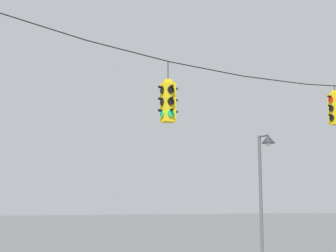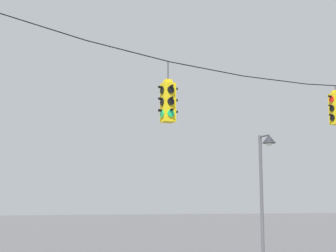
% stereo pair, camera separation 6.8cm
% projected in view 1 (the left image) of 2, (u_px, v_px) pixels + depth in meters
% --- Properties ---
extents(span_wire, '(17.08, 0.03, 0.88)m').
position_uv_depth(span_wire, '(275.00, 71.00, 16.02)').
color(span_wire, black).
extents(traffic_light_near_left_pole, '(0.58, 0.58, 1.73)m').
position_uv_depth(traffic_light_near_left_pole, '(168.00, 102.00, 14.23)').
color(traffic_light_near_left_pole, yellow).
extents(traffic_light_over_intersection, '(0.58, 0.58, 1.28)m').
position_uv_depth(traffic_light_over_intersection, '(335.00, 109.00, 16.89)').
color(traffic_light_over_intersection, yellow).
extents(street_lamp, '(0.51, 0.87, 4.72)m').
position_uv_depth(street_lamp, '(265.00, 164.00, 19.09)').
color(street_lamp, '#515156').
rests_on(street_lamp, ground_plane).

